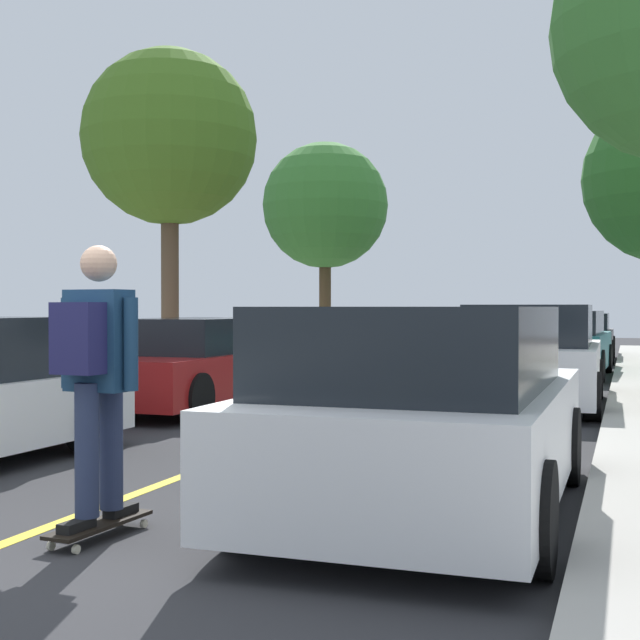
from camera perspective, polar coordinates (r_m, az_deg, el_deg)
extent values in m
cube|color=gold|center=(9.13, -4.52, -8.40)|extent=(0.12, 39.20, 0.01)
cylinder|color=black|center=(9.18, -14.59, -6.37)|extent=(0.24, 0.65, 0.64)
cube|color=maroon|center=(13.04, -7.88, -3.45)|extent=(1.76, 4.58, 0.63)
cube|color=black|center=(13.04, -7.80, -0.97)|extent=(1.54, 2.60, 0.50)
cylinder|color=black|center=(11.28, -8.01, -5.01)|extent=(0.22, 0.64, 0.64)
cylinder|color=black|center=(12.11, -14.76, -4.63)|extent=(0.22, 0.64, 0.64)
cylinder|color=black|center=(14.15, -2.00, -3.81)|extent=(0.22, 0.64, 0.64)
cylinder|color=black|center=(14.82, -7.77, -3.61)|extent=(0.22, 0.64, 0.64)
cube|color=#38383D|center=(18.06, 0.10, -2.11)|extent=(1.85, 4.19, 0.71)
cube|color=black|center=(17.94, 0.00, -0.28)|extent=(1.59, 2.54, 0.44)
cylinder|color=black|center=(16.53, 1.32, -3.14)|extent=(0.24, 0.65, 0.64)
cylinder|color=black|center=(17.04, -3.81, -3.02)|extent=(0.24, 0.65, 0.64)
cylinder|color=black|center=(19.17, 3.57, -2.59)|extent=(0.24, 0.65, 0.64)
cylinder|color=black|center=(19.61, -0.93, -2.51)|extent=(0.24, 0.65, 0.64)
cube|color=white|center=(6.42, 7.13, -7.42)|extent=(1.85, 4.05, 0.73)
cube|color=black|center=(6.12, 6.65, -1.75)|extent=(1.62, 2.70, 0.56)
cylinder|color=black|center=(7.93, 3.02, -7.49)|extent=(0.22, 0.64, 0.64)
cylinder|color=black|center=(7.64, 15.61, -7.84)|extent=(0.22, 0.64, 0.64)
cylinder|color=black|center=(5.48, -4.87, -11.26)|extent=(0.22, 0.64, 0.64)
cylinder|color=black|center=(5.05, 13.67, -12.34)|extent=(0.22, 0.64, 0.64)
cube|color=white|center=(13.33, 13.56, -3.12)|extent=(1.94, 4.25, 0.75)
cube|color=black|center=(13.13, 13.51, -0.29)|extent=(1.69, 2.64, 0.57)
cylinder|color=black|center=(14.84, 10.64, -3.61)|extent=(0.23, 0.64, 0.64)
cylinder|color=black|center=(14.71, 17.41, -3.67)|extent=(0.23, 0.64, 0.64)
cylinder|color=black|center=(12.06, 8.84, -4.63)|extent=(0.23, 0.64, 0.64)
cylinder|color=black|center=(11.90, 17.19, -4.73)|extent=(0.23, 0.64, 0.64)
cube|color=#196066|center=(19.41, 15.39, -1.91)|extent=(1.91, 4.23, 0.73)
cube|color=black|center=(19.16, 15.33, -0.13)|extent=(1.65, 2.64, 0.48)
cylinder|color=black|center=(20.90, 13.51, -2.33)|extent=(0.24, 0.65, 0.64)
cylinder|color=black|center=(20.75, 18.06, -2.37)|extent=(0.24, 0.65, 0.64)
cylinder|color=black|center=(18.15, 12.34, -2.80)|extent=(0.24, 0.65, 0.64)
cylinder|color=black|center=(17.98, 17.58, -2.86)|extent=(0.24, 0.65, 0.64)
cube|color=#38383D|center=(25.15, 16.30, -1.38)|extent=(1.86, 4.50, 0.66)
cube|color=black|center=(25.04, 16.30, -0.10)|extent=(1.63, 2.78, 0.46)
cylinder|color=black|center=(26.75, 14.62, -1.64)|extent=(0.22, 0.64, 0.64)
cylinder|color=black|center=(26.67, 18.31, -1.67)|extent=(0.22, 0.64, 0.64)
cylinder|color=black|center=(23.68, 14.04, -1.96)|extent=(0.22, 0.64, 0.64)
cylinder|color=black|center=(23.59, 18.21, -1.99)|extent=(0.22, 0.64, 0.64)
cylinder|color=brown|center=(16.83, -9.68, 2.47)|extent=(0.33, 0.33, 3.62)
sphere|color=#4C7A23|center=(17.13, -9.70, 11.58)|extent=(3.30, 3.30, 3.30)
cylinder|color=#4C3823|center=(25.04, 0.33, 1.51)|extent=(0.34, 0.34, 3.24)
sphere|color=#3D7F33|center=(25.20, 0.33, 7.42)|extent=(3.57, 3.57, 3.57)
cylinder|color=#B2140F|center=(12.68, -16.75, -3.96)|extent=(0.20, 0.20, 0.55)
sphere|color=#B2140F|center=(12.66, -16.76, -2.45)|extent=(0.18, 0.18, 0.18)
cube|color=black|center=(5.89, -14.06, -12.69)|extent=(0.29, 0.86, 0.02)
cylinder|color=beige|center=(6.23, -12.78, -12.55)|extent=(0.03, 0.06, 0.06)
cylinder|color=beige|center=(6.12, -11.32, -12.79)|extent=(0.03, 0.06, 0.06)
cylinder|color=beige|center=(5.72, -17.01, -13.79)|extent=(0.03, 0.06, 0.06)
cylinder|color=beige|center=(5.60, -15.50, -14.11)|extent=(0.03, 0.06, 0.06)
cube|color=#99999E|center=(6.16, -12.06, -12.31)|extent=(0.10, 0.05, 0.02)
cube|color=#99999E|center=(5.65, -16.26, -13.56)|extent=(0.10, 0.05, 0.02)
cube|color=black|center=(6.05, -12.75, -11.91)|extent=(0.12, 0.27, 0.06)
cube|color=black|center=(5.72, -15.46, -12.69)|extent=(0.12, 0.27, 0.06)
cylinder|color=#283351|center=(5.89, -13.35, -7.84)|extent=(0.16, 0.16, 0.83)
cylinder|color=#283351|center=(5.71, -14.84, -8.14)|extent=(0.16, 0.16, 0.83)
cube|color=navy|center=(5.74, -14.11, -1.29)|extent=(0.42, 0.25, 0.64)
sphere|color=tan|center=(5.74, -14.12, 3.56)|extent=(0.23, 0.23, 0.23)
cylinder|color=navy|center=(5.89, -15.98, -1.43)|extent=(0.10, 0.10, 0.58)
cylinder|color=navy|center=(5.59, -12.13, -1.54)|extent=(0.10, 0.10, 0.58)
cube|color=#1E1E4C|center=(5.58, -15.38, -1.14)|extent=(0.31, 0.20, 0.44)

